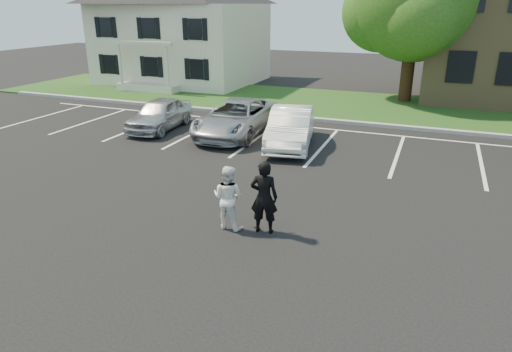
% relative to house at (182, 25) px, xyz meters
% --- Properties ---
extents(ground_plane, '(90.00, 90.00, 0.00)m').
position_rel_house_xyz_m(ground_plane, '(13.00, -19.97, -3.83)').
color(ground_plane, black).
rests_on(ground_plane, ground).
extents(curb, '(40.00, 0.30, 0.15)m').
position_rel_house_xyz_m(curb, '(13.00, -7.97, -3.75)').
color(curb, gray).
rests_on(curb, ground).
extents(grass_strip, '(44.00, 8.00, 0.08)m').
position_rel_house_xyz_m(grass_strip, '(13.00, -3.97, -3.79)').
color(grass_strip, '#28471A').
rests_on(grass_strip, ground).
extents(stall_lines, '(34.00, 5.36, 0.01)m').
position_rel_house_xyz_m(stall_lines, '(14.40, -11.02, -3.82)').
color(stall_lines, silver).
rests_on(stall_lines, ground).
extents(house, '(10.30, 9.22, 7.60)m').
position_rel_house_xyz_m(house, '(0.00, 0.00, 0.00)').
color(house, beige).
rests_on(house, ground).
extents(tree, '(7.80, 7.20, 8.80)m').
position_rel_house_xyz_m(tree, '(15.27, -1.64, 1.52)').
color(tree, black).
rests_on(tree, ground).
extents(man_black_suit, '(0.73, 0.54, 1.81)m').
position_rel_house_xyz_m(man_black_suit, '(13.36, -19.37, -2.93)').
color(man_black_suit, black).
rests_on(man_black_suit, ground).
extents(man_white_shirt, '(0.81, 0.65, 1.60)m').
position_rel_house_xyz_m(man_white_shirt, '(12.47, -19.48, -3.03)').
color(man_white_shirt, white).
rests_on(man_white_shirt, ground).
extents(car_silver_west, '(1.89, 4.08, 1.35)m').
position_rel_house_xyz_m(car_silver_west, '(5.69, -11.99, -3.15)').
color(car_silver_west, '#BBBBC1').
rests_on(car_silver_west, ground).
extents(car_silver_minivan, '(2.50, 5.24, 1.44)m').
position_rel_house_xyz_m(car_silver_minivan, '(9.17, -11.57, -3.11)').
color(car_silver_minivan, '#9FA2A7').
rests_on(car_silver_minivan, ground).
extents(car_white_sedan, '(2.42, 4.67, 1.46)m').
position_rel_house_xyz_m(car_white_sedan, '(11.78, -12.29, -3.10)').
color(car_white_sedan, white).
rests_on(car_white_sedan, ground).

